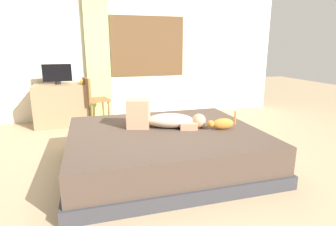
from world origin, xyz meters
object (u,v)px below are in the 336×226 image
object	(u,v)px
person_lying	(162,118)
tv_monitor	(57,74)
chair_by_desk	(93,98)
desk	(62,105)
cup	(82,82)
cat	(222,124)
bed	(165,148)

from	to	relation	value
person_lying	tv_monitor	size ratio (longest dim) A/B	1.94
person_lying	chair_by_desk	bearing A→B (deg)	112.20
desk	cup	size ratio (longest dim) A/B	11.62
cat	tv_monitor	xyz separation A→B (m)	(-1.99, 2.34, 0.42)
person_lying	desk	distance (m)	2.45
cup	chair_by_desk	distance (m)	0.32
person_lying	desk	bearing A→B (deg)	122.25
person_lying	tv_monitor	xyz separation A→B (m)	(-1.34, 2.07, 0.37)
person_lying	cat	distance (m)	0.70
cat	chair_by_desk	size ratio (longest dim) A/B	0.42
desk	tv_monitor	size ratio (longest dim) A/B	1.87
cat	cup	bearing A→B (deg)	125.88
chair_by_desk	tv_monitor	bearing A→B (deg)	161.31
bed	chair_by_desk	bearing A→B (deg)	110.98
cup	chair_by_desk	bearing A→B (deg)	-15.04
person_lying	cup	xyz separation A→B (m)	(-0.93, 1.92, 0.23)
desk	cup	xyz separation A→B (m)	(0.37, -0.15, 0.41)
cat	cup	world-z (taller)	cup
desk	cup	world-z (taller)	cup
cat	desk	xyz separation A→B (m)	(-1.95, 2.34, -0.14)
cup	person_lying	bearing A→B (deg)	-64.09
bed	desk	distance (m)	2.54
bed	tv_monitor	distance (m)	2.65
bed	desk	xyz separation A→B (m)	(-1.30, 2.18, 0.15)
desk	person_lying	bearing A→B (deg)	-57.75
tv_monitor	cup	world-z (taller)	tv_monitor
tv_monitor	chair_by_desk	xyz separation A→B (m)	(0.57, -0.19, -0.41)
tv_monitor	bed	bearing A→B (deg)	-58.52
bed	cat	world-z (taller)	cat
desk	chair_by_desk	xyz separation A→B (m)	(0.54, -0.19, 0.14)
cup	bed	bearing A→B (deg)	-65.42
person_lying	desk	world-z (taller)	person_lying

